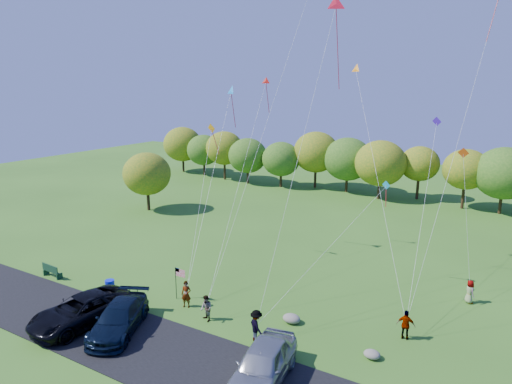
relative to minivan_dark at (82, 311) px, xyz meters
The scene contains 17 objects.
ground 7.80m from the minivan_dark, 32.14° to the left, with size 140.00×140.00×0.00m, color #32611B.
asphalt_lane 6.62m from the minivan_dark, ahead, with size 44.00×6.00×0.06m, color black.
treeline 41.20m from the minivan_dark, 77.06° to the left, with size 75.64×27.04×8.33m.
minivan_dark is the anchor object (origin of this frame).
minivan_navy 2.71m from the minivan_dark, 12.07° to the left, with size 2.35×5.78×1.68m, color black.
minivan_silver 12.56m from the minivan_dark, ahead, with size 2.33×5.80×1.97m, color #9B9FA5.
flyer_a 6.58m from the minivan_dark, 51.46° to the left, with size 0.67×0.44×1.84m, color #4C4C59.
flyer_b 7.71m from the minivan_dark, 34.29° to the left, with size 0.83×0.64×1.70m, color #4C4C59.
flyer_c 11.02m from the minivan_dark, 20.74° to the left, with size 1.26×0.72×1.95m, color #4C4C59.
flyer_d 19.71m from the minivan_dark, 25.81° to the left, with size 1.06×0.44×1.81m, color #4C4C59.
flyer_e 25.66m from the minivan_dark, 37.22° to the left, with size 0.80×0.52×1.64m, color #4C4C59.
park_bench 8.82m from the minivan_dark, 155.92° to the left, with size 1.94×0.52×1.07m.
trash_barrel 4.50m from the minivan_dark, 116.36° to the left, with size 0.66×0.66×0.99m, color #0D1DD1.
flag_assembly 6.52m from the minivan_dark, 62.84° to the left, with size 0.87×0.56×2.35m.
boulder_near 13.09m from the minivan_dark, 31.64° to the left, with size 1.14×0.90×0.57m, color gray.
boulder_far 17.58m from the minivan_dark, 18.75° to the left, with size 0.92×0.77×0.48m, color slate.
kites_aloft 25.72m from the minivan_dark, 58.78° to the left, with size 20.99×7.37×19.19m.
Camera 1 is at (15.95, -20.86, 14.61)m, focal length 32.00 mm.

